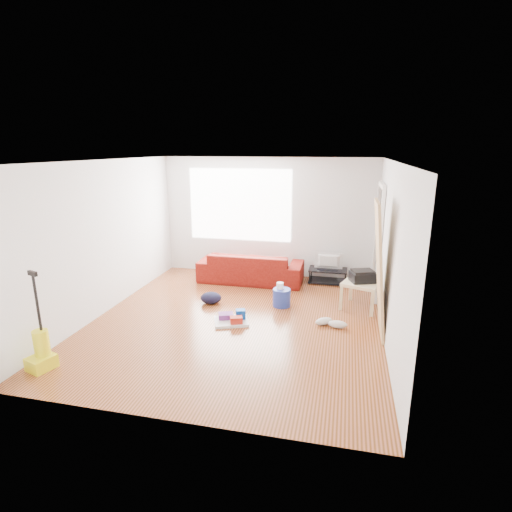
% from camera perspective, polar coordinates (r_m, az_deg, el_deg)
% --- Properties ---
extents(room, '(4.51, 5.01, 2.51)m').
position_cam_1_polar(room, '(6.22, -1.90, 1.91)').
color(room, '#582C0B').
rests_on(room, ground).
extents(sofa, '(2.12, 0.83, 0.62)m').
position_cam_1_polar(sofa, '(8.31, -0.73, -3.59)').
color(sofa, '#530704').
rests_on(sofa, ground).
extents(tv_stand, '(0.77, 0.44, 0.29)m').
position_cam_1_polar(tv_stand, '(8.32, 10.21, -2.72)').
color(tv_stand, black).
rests_on(tv_stand, ground).
extents(tv, '(0.57, 0.07, 0.33)m').
position_cam_1_polar(tv, '(8.23, 10.31, -0.75)').
color(tv, black).
rests_on(tv, tv_stand).
extents(side_table, '(0.74, 0.74, 0.48)m').
position_cam_1_polar(side_table, '(7.07, 14.87, -4.15)').
color(side_table, beige).
rests_on(side_table, ground).
extents(printer, '(0.47, 0.42, 0.21)m').
position_cam_1_polar(printer, '(7.01, 14.97, -2.79)').
color(printer, black).
rests_on(printer, side_table).
extents(bucket, '(0.37, 0.37, 0.31)m').
position_cam_1_polar(bucket, '(7.07, 3.66, -7.12)').
color(bucket, navy).
rests_on(bucket, ground).
extents(toilet_paper, '(0.12, 0.12, 0.11)m').
position_cam_1_polar(toilet_paper, '(7.01, 3.44, -5.45)').
color(toilet_paper, white).
rests_on(toilet_paper, bucket).
extents(cleaning_tray, '(0.64, 0.58, 0.19)m').
position_cam_1_polar(cleaning_tray, '(6.42, -3.38, -8.98)').
color(cleaning_tray, silver).
rests_on(cleaning_tray, ground).
extents(backpack, '(0.41, 0.35, 0.20)m').
position_cam_1_polar(backpack, '(7.21, -6.43, -6.71)').
color(backpack, black).
rests_on(backpack, ground).
extents(sneakers, '(0.52, 0.27, 0.12)m').
position_cam_1_polar(sneakers, '(6.38, 10.62, -9.36)').
color(sneakers, silver).
rests_on(sneakers, ground).
extents(vacuum, '(0.34, 0.37, 1.26)m').
position_cam_1_polar(vacuum, '(5.78, -28.34, -11.85)').
color(vacuum, yellow).
rests_on(vacuum, ground).
extents(door_panel, '(0.25, 0.79, 1.98)m').
position_cam_1_polar(door_panel, '(6.35, 16.51, -10.47)').
color(door_panel, tan).
rests_on(door_panel, ground).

